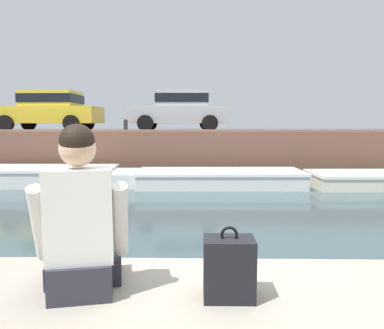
% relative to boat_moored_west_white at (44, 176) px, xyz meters
% --- Properties ---
extents(ground_plane, '(400.00, 400.00, 0.00)m').
position_rel_boat_moored_west_white_xyz_m(ground_plane, '(4.96, -3.67, -0.27)').
color(ground_plane, '#3D5156').
extents(far_quay_wall, '(60.00, 6.00, 1.60)m').
position_rel_boat_moored_west_white_xyz_m(far_quay_wall, '(4.96, 4.41, 0.53)').
color(far_quay_wall, brown).
rests_on(far_quay_wall, ground).
extents(far_wall_coping, '(60.00, 0.24, 0.08)m').
position_rel_boat_moored_west_white_xyz_m(far_wall_coping, '(4.96, 1.53, 1.37)').
color(far_wall_coping, brown).
rests_on(far_wall_coping, far_quay_wall).
extents(boat_moored_west_white, '(5.75, 1.97, 0.55)m').
position_rel_boat_moored_west_white_xyz_m(boat_moored_west_white, '(0.00, 0.00, 0.00)').
color(boat_moored_west_white, white).
rests_on(boat_moored_west_white, ground).
extents(boat_moored_central_white, '(5.85, 1.94, 0.49)m').
position_rel_boat_moored_west_white_xyz_m(boat_moored_central_white, '(5.19, -0.26, -0.03)').
color(boat_moored_central_white, white).
rests_on(boat_moored_central_white, ground).
extents(car_leftmost_yellow, '(4.04, 2.05, 1.54)m').
position_rel_boat_moored_west_white_xyz_m(car_leftmost_yellow, '(-1.06, 3.32, 2.17)').
color(car_leftmost_yellow, yellow).
rests_on(car_leftmost_yellow, far_quay_wall).
extents(car_left_inner_silver, '(3.89, 2.14, 1.54)m').
position_rel_boat_moored_west_white_xyz_m(car_left_inner_silver, '(4.03, 3.32, 2.17)').
color(car_left_inner_silver, '#B7BABC').
rests_on(car_left_inner_silver, far_quay_wall).
extents(mooring_bollard_mid, '(0.15, 0.15, 0.45)m').
position_rel_boat_moored_west_white_xyz_m(mooring_bollard_mid, '(2.24, 1.66, 1.57)').
color(mooring_bollard_mid, '#2D2B28').
rests_on(mooring_bollard_mid, far_quay_wall).
extents(person_seated_left, '(0.58, 0.59, 0.97)m').
position_rel_boat_moored_west_white_xyz_m(person_seated_left, '(4.13, -9.29, 0.99)').
color(person_seated_left, '#282833').
rests_on(person_seated_left, near_quay).
extents(bottle_drink, '(0.06, 0.06, 0.20)m').
position_rel_boat_moored_west_white_xyz_m(bottle_drink, '(4.05, -9.29, 0.71)').
color(bottle_drink, '#E07F6B').
rests_on(bottle_drink, near_quay).
extents(backpack_on_ledge, '(0.28, 0.24, 0.41)m').
position_rel_boat_moored_west_white_xyz_m(backpack_on_ledge, '(4.96, -9.35, 0.78)').
color(backpack_on_ledge, black).
rests_on(backpack_on_ledge, near_quay).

